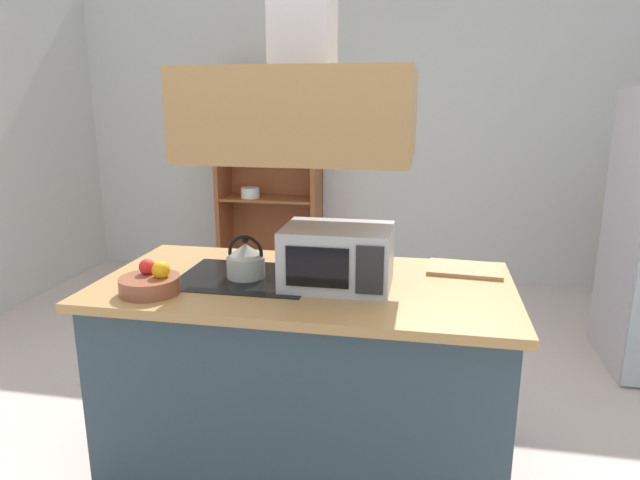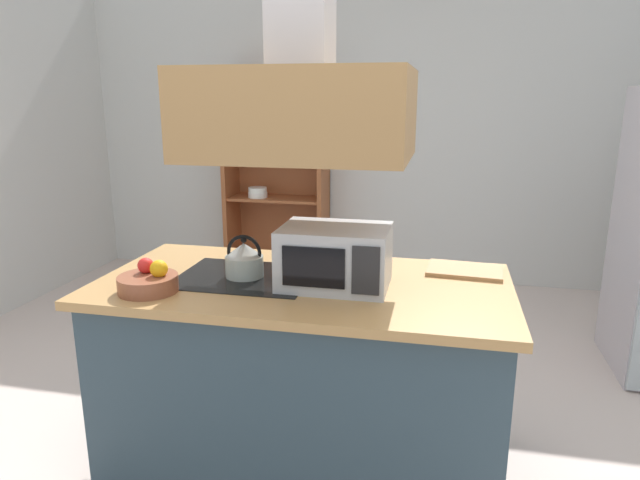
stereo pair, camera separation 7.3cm
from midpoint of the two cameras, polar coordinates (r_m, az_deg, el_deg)
The scene contains 9 objects.
ground_plane at distance 2.87m, azimuth 2.01°, elevation -21.87°, with size 7.80×7.80×0.00m, color beige.
wall_back at distance 5.31m, azimuth 8.16°, elevation 10.50°, with size 6.00×0.12×2.70m, color silver.
kitchen_island at distance 2.68m, azimuth -0.86°, elevation -13.24°, with size 1.82×0.93×0.90m.
range_hood at distance 2.38m, azimuth -0.98°, elevation 15.43°, with size 0.90×0.70×1.26m.
dish_cabinet at distance 5.34m, azimuth -3.92°, elevation 5.21°, with size 0.94×0.40×1.90m.
kettle at distance 2.56m, azimuth -6.86°, elevation -1.96°, with size 0.17×0.17×0.19m.
cutting_board at distance 2.73m, azimuth 15.17°, elevation -2.96°, with size 0.34×0.24×0.02m, color #AE7F51.
microwave at distance 2.41m, azimuth 2.39°, elevation -1.70°, with size 0.46×0.35×0.26m.
fruit_bowl at distance 2.46m, azimuth -16.11°, elevation -4.03°, with size 0.25×0.25×0.14m.
Camera 2 is at (0.44, -2.27, 1.70)m, focal length 31.66 mm.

